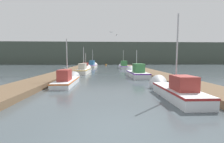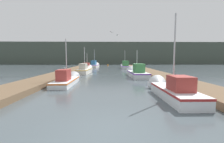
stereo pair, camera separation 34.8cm
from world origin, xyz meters
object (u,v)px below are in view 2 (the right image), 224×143
object	(u,v)px
fishing_boat_1	(67,79)
fishing_boat_2	(136,72)
fishing_boat_6	(95,65)
seagull_1	(117,35)
fishing_boat_0	(170,89)
fishing_boat_4	(87,68)
mooring_piling_0	(134,66)
mooring_piling_1	(66,73)
fishing_boat_5	(125,66)
channel_buoy	(108,65)
seagull_lead	(112,32)
fishing_boat_3	(85,70)

from	to	relation	value
fishing_boat_1	fishing_boat_2	xyz separation A→B (m)	(6.90, 5.17, 0.09)
fishing_boat_6	seagull_1	world-z (taller)	seagull_1
fishing_boat_0	fishing_boat_4	size ratio (longest dim) A/B	0.90
mooring_piling_0	mooring_piling_1	size ratio (longest dim) A/B	1.13
fishing_boat_5	mooring_piling_0	distance (m)	3.81
fishing_boat_4	fishing_boat_6	distance (m)	10.00
fishing_boat_6	channel_buoy	bearing A→B (deg)	71.68
seagull_lead	seagull_1	xyz separation A→B (m)	(0.77, 1.74, -0.11)
fishing_boat_2	fishing_boat_6	bearing A→B (deg)	108.86
fishing_boat_5	channel_buoy	size ratio (longest dim) A/B	5.37
fishing_boat_0	seagull_1	size ratio (longest dim) A/B	9.15
seagull_lead	mooring_piling_1	bearing A→B (deg)	-179.14
fishing_boat_5	seagull_1	distance (m)	11.47
fishing_boat_5	fishing_boat_4	bearing A→B (deg)	-145.06
fishing_boat_0	seagull_1	world-z (taller)	seagull_1
fishing_boat_0	fishing_boat_3	xyz separation A→B (m)	(-7.01, 13.49, 0.05)
fishing_boat_5	mooring_piling_1	xyz separation A→B (m)	(-8.23, -14.97, 0.01)
mooring_piling_0	channel_buoy	size ratio (longest dim) A/B	1.21
fishing_boat_2	fishing_boat_3	xyz separation A→B (m)	(-6.80, 3.90, -0.00)
mooring_piling_0	fishing_boat_1	bearing A→B (deg)	-118.55
fishing_boat_5	channel_buoy	distance (m)	12.69
channel_buoy	seagull_lead	world-z (taller)	seagull_lead
fishing_boat_3	fishing_boat_6	size ratio (longest dim) A/B	0.96
fishing_boat_2	seagull_lead	world-z (taller)	seagull_lead
mooring_piling_0	seagull_1	size ratio (longest dim) A/B	2.19
fishing_boat_4	mooring_piling_1	world-z (taller)	fishing_boat_4
seagull_lead	fishing_boat_3	bearing A→B (deg)	123.07
fishing_boat_2	fishing_boat_5	distance (m)	13.77
fishing_boat_3	seagull_1	xyz separation A→B (m)	(4.65, -0.24, 5.02)
fishing_boat_1	seagull_1	xyz separation A→B (m)	(4.75, 8.84, 5.10)
fishing_boat_0	fishing_boat_6	world-z (taller)	fishing_boat_0
fishing_boat_2	mooring_piling_0	world-z (taller)	fishing_boat_2
fishing_boat_4	fishing_boat_1	bearing A→B (deg)	-90.22
fishing_boat_1	fishing_boat_6	bearing A→B (deg)	89.34
channel_buoy	mooring_piling_1	bearing A→B (deg)	-99.56
fishing_boat_0	channel_buoy	xyz separation A→B (m)	(-3.79, 35.51, -0.26)
fishing_boat_0	fishing_boat_1	world-z (taller)	fishing_boat_0
mooring_piling_0	fishing_boat_3	bearing A→B (deg)	-142.61
fishing_boat_3	seagull_1	world-z (taller)	seagull_1
fishing_boat_5	seagull_1	bearing A→B (deg)	-103.62
mooring_piling_1	seagull_1	xyz separation A→B (m)	(6.00, 4.86, 4.92)
fishing_boat_2	seagull_1	xyz separation A→B (m)	(-2.15, 3.66, 5.01)
fishing_boat_2	fishing_boat_3	world-z (taller)	fishing_boat_3
fishing_boat_2	mooring_piling_1	distance (m)	8.24
seagull_lead	channel_buoy	bearing A→B (deg)	61.61
fishing_boat_2	fishing_boat_3	distance (m)	7.84
fishing_boat_1	fishing_boat_6	xyz separation A→B (m)	(0.14, 23.65, 0.13)
channel_buoy	seagull_lead	distance (m)	24.61
fishing_boat_6	seagull_1	distance (m)	16.29
fishing_boat_0	fishing_boat_6	distance (m)	28.92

